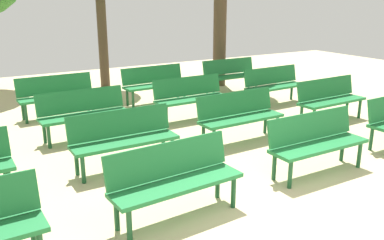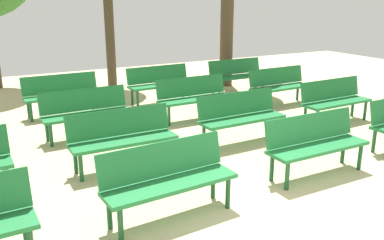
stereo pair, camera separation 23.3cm
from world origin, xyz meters
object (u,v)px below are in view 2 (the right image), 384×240
Objects in this scene: bench_r2_c3 at (279,84)px; bench_r3_c3 at (237,74)px; bench_r3_c2 at (160,82)px; bench_r1_c2 at (240,114)px; bench_r3_c1 at (62,92)px; bench_r0_c2 at (315,141)px; bench_r2_c2 at (194,95)px; bench_r2_c1 at (86,110)px; bench_r1_c3 at (334,98)px; bench_r0_c1 at (168,176)px; bench_r1_c1 at (122,135)px.

bench_r2_c3 is 1.63m from bench_r3_c3.
bench_r1_c2 is at bearing -91.40° from bench_r3_c2.
bench_r3_c1 is at bearing 159.64° from bench_r2_c3.
bench_r3_c1 is 2.34m from bench_r3_c2.
bench_r3_c2 is at bearing 92.21° from bench_r0_c2.
bench_r2_c2 is (-0.17, 3.35, 0.00)m from bench_r0_c2.
bench_r2_c1 and bench_r2_c2 have the same top height.
bench_r3_c1 is (-4.79, 3.19, 0.00)m from bench_r1_c3.
bench_r3_c1 is 0.99× the size of bench_r3_c2.
bench_r1_c3 is 1.00× the size of bench_r2_c2.
bench_r3_c2 is at bearing 90.64° from bench_r2_c2.
bench_r2_c2 is (-2.40, 1.59, 0.00)m from bench_r1_c3.
bench_r0_c1 is 1.01× the size of bench_r2_c2.
bench_r0_c1 and bench_r2_c1 have the same top height.
bench_r0_c2 is at bearing -112.64° from bench_r3_c3.
bench_r2_c2 is at bearing 92.65° from bench_r0_c2.
bench_r2_c1 is at bearing -178.27° from bench_r2_c2.
bench_r2_c1 is (-4.70, 1.48, 0.00)m from bench_r1_c3.
bench_r2_c1 is at bearing 87.86° from bench_r0_c1.
bench_r1_c2 is 1.01× the size of bench_r3_c3.
bench_r1_c3 and bench_r2_c1 have the same top height.
bench_r2_c2 is (2.21, 3.45, 0.00)m from bench_r0_c1.
bench_r3_c2 is (2.34, 0.05, 0.00)m from bench_r3_c1.
bench_r2_c3 is at bearing 35.57° from bench_r1_c2.
bench_r1_c1 is 0.99× the size of bench_r1_c3.
bench_r1_c1 is 0.99× the size of bench_r2_c1.
bench_r2_c3 is 2.87m from bench_r3_c2.
bench_r1_c3 is 1.01× the size of bench_r3_c3.
bench_r0_c1 is at bearing -144.73° from bench_r2_c3.
bench_r2_c3 is at bearing -19.27° from bench_r3_c1.
bench_r2_c1 is (-2.33, 1.57, 0.00)m from bench_r1_c2.
bench_r3_c3 is (4.54, 1.80, 0.00)m from bench_r2_c1.
bench_r2_c1 is 1.00× the size of bench_r2_c3.
bench_r1_c3 is (4.61, 1.86, 0.00)m from bench_r0_c1.
bench_r1_c1 is 4.60m from bench_r1_c3.
bench_r2_c3 is (4.54, 1.85, 0.00)m from bench_r1_c1.
bench_r2_c2 is (-0.03, 1.68, 0.00)m from bench_r1_c2.
bench_r1_c3 and bench_r3_c2 have the same top height.
bench_r3_c2 is (-0.22, 5.00, 0.00)m from bench_r0_c2.
bench_r1_c1 is at bearing -88.04° from bench_r2_c1.
bench_r0_c2 and bench_r2_c1 have the same top height.
bench_r0_c1 is 1.01× the size of bench_r3_c1.
bench_r1_c2 is at bearing -35.92° from bench_r2_c1.
bench_r2_c1 and bench_r3_c3 have the same top height.
bench_r0_c1 is 1.01× the size of bench_r2_c1.
bench_r0_c2 and bench_r3_c3 have the same top height.
bench_r0_c1 is at bearing -123.64° from bench_r2_c2.
bench_r0_c1 is 1.01× the size of bench_r1_c2.
bench_r2_c1 and bench_r2_c3 have the same top height.
bench_r2_c1 is 2.86m from bench_r3_c2.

